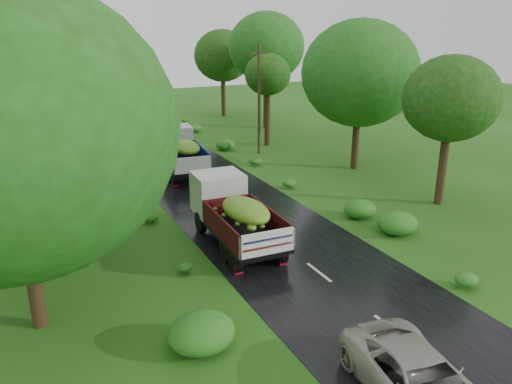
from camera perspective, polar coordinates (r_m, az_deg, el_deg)
ground at (r=16.08m, az=15.25°, el=-14.89°), size 120.00×120.00×0.00m
road at (r=19.52m, az=5.60°, el=-7.91°), size 6.50×80.00×0.02m
road_lines at (r=20.28m, az=4.11°, el=-6.76°), size 0.12×69.60×0.00m
truck_near at (r=20.52m, az=-2.59°, el=-2.13°), size 2.35×6.11×2.54m
truck_far at (r=30.75m, az=-8.61°, el=4.79°), size 2.84×6.30×2.56m
car at (r=13.21m, az=18.22°, el=-19.91°), size 2.80×4.96×1.31m
utility_pole at (r=34.77m, az=0.36°, el=10.58°), size 1.28×0.40×7.42m
trees_right at (r=37.54m, az=4.60°, el=14.29°), size 6.02×31.67×8.50m
shrubs at (r=26.87m, az=-4.44°, el=0.47°), size 11.90×44.00×0.70m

